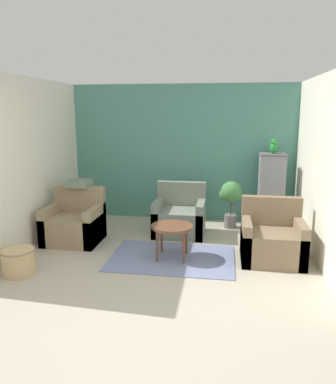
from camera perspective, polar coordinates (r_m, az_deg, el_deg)
The scene contains 14 objects.
ground_plane at distance 4.12m, azimuth -3.79°, elevation -17.19°, with size 20.00×20.00×0.00m, color #B2A893.
wall_back_accent at distance 7.06m, azimuth 2.16°, elevation 5.95°, with size 4.25×0.06×2.52m.
wall_left at distance 6.02m, azimuth -20.17°, elevation 4.15°, with size 0.06×3.44×2.52m.
wall_right at distance 5.44m, azimuth 22.43°, elevation 3.20°, with size 0.06×3.44×2.52m.
area_rug at distance 5.35m, azimuth 0.63°, elevation -9.98°, with size 1.73×1.22×0.01m.
coffee_table at distance 5.20m, azimuth 0.64°, elevation -5.66°, with size 0.58×0.58×0.48m.
armchair_left at distance 6.11m, azimuth -14.08°, elevation -4.77°, with size 0.83×0.75×0.84m.
armchair_right at distance 5.39m, azimuth 15.56°, elevation -7.12°, with size 0.83×0.75×0.84m.
armchair_middle at distance 6.30m, azimuth 1.78°, elevation -3.88°, with size 0.83×0.75×0.84m.
birdcage at distance 6.75m, azimuth 15.39°, elevation -0.14°, with size 0.57×0.57×1.32m.
parrot at distance 6.63m, azimuth 15.77°, elevation 6.67°, with size 0.12×0.21×0.26m.
potted_plant at distance 6.64m, azimuth 9.57°, elevation -0.68°, with size 0.40×0.36×0.84m.
wicker_basket at distance 5.15m, azimuth -21.85°, elevation -9.73°, with size 0.42×0.42×0.33m.
throw_pillow at distance 6.21m, azimuth -13.42°, elevation 1.34°, with size 0.36×0.36×0.10m.
Camera 1 is at (0.80, -3.51, 2.01)m, focal length 35.00 mm.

